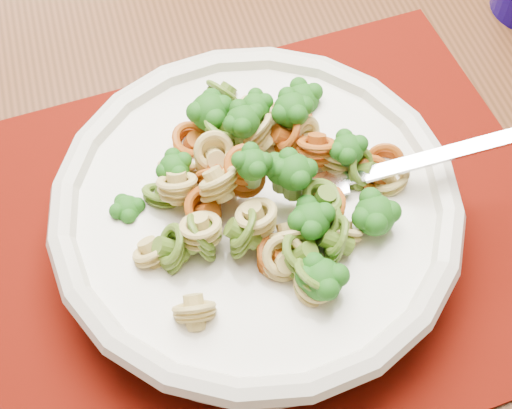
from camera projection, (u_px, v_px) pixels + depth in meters
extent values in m
cube|color=#502C1A|center=(133.00, 134.00, 1.55)|extent=(4.00, 4.00, 0.01)
cube|color=#582F18|center=(322.00, 151.00, 0.59)|extent=(1.36, 0.91, 0.04)
cube|color=#550803|center=(258.00, 235.00, 0.52)|extent=(0.48, 0.39, 0.00)
cylinder|color=silver|center=(256.00, 230.00, 0.52)|extent=(0.12, 0.12, 0.01)
cylinder|color=silver|center=(256.00, 215.00, 0.50)|extent=(0.27, 0.27, 0.03)
torus|color=silver|center=(256.00, 203.00, 0.49)|extent=(0.29, 0.29, 0.02)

